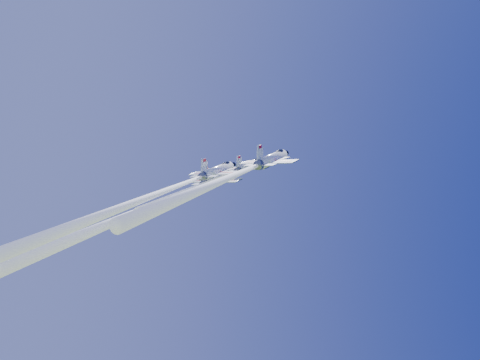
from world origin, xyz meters
name	(u,v)px	position (x,y,z in m)	size (l,w,h in m)	color
jet_lead	(218,179)	(-6.63, -4.73, 104.14)	(27.44, 24.61, 30.87)	white
jet_left	(163,201)	(-17.10, -6.53, 98.61)	(36.35, 32.83, 44.27)	white
jet_right	(233,176)	(-8.47, -15.29, 101.73)	(33.45, 30.01, 37.87)	white
jet_slot	(159,193)	(-20.42, -15.35, 97.58)	(32.80, 29.66, 40.46)	white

